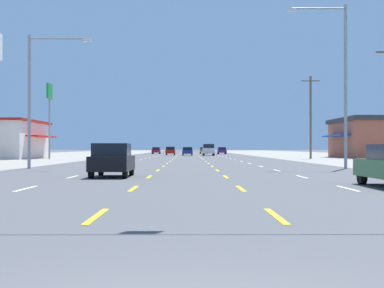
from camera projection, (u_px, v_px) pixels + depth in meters
ground_plane at (188, 159)px, 70.20m from camera, size 572.00×572.00×0.00m
lane_markings at (188, 155)px, 108.70m from camera, size 10.64×227.60×0.01m
hatchback_inner_left_near at (112, 160)px, 26.28m from camera, size 1.72×3.90×1.54m
suv_inner_right_mid at (209, 150)px, 97.98m from camera, size 1.98×4.90×1.98m
sedan_center_turn_midfar at (187, 151)px, 100.78m from camera, size 1.80×4.50×1.46m
hatchback_inner_left_far at (170, 151)px, 106.15m from camera, size 1.72×3.90×1.54m
sedan_far_right_farther at (222, 151)px, 120.63m from camera, size 1.80×4.50×1.46m
sedan_far_left_farthest at (156, 150)px, 125.61m from camera, size 1.80×4.50×1.46m
sedan_inner_right_distant_a at (204, 150)px, 129.53m from camera, size 1.80×4.50×1.46m
sedan_center_turn_distant_b at (188, 150)px, 129.59m from camera, size 1.80×4.50×1.46m
storefront_right_row_2 at (375, 138)px, 78.09m from camera, size 11.11×14.98×5.40m
pole_sign_left_row_2 at (50, 101)px, 68.69m from camera, size 0.24×2.13×9.03m
streetlight_left_row_0 at (36, 90)px, 36.71m from camera, size 4.03×0.26×8.59m
streetlight_right_row_0 at (340, 75)px, 36.85m from camera, size 3.81×0.26×10.55m
utility_pole_right_row_1 at (311, 116)px, 69.62m from camera, size 2.20×0.26×10.06m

